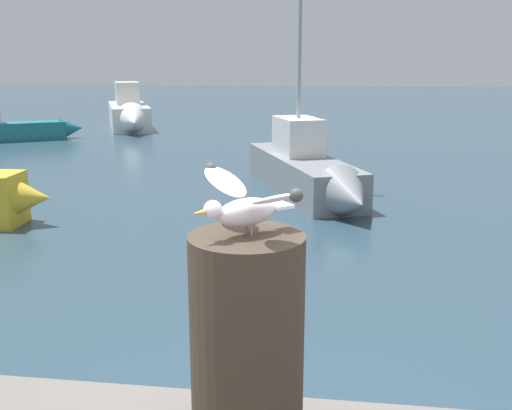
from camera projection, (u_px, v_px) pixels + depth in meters
The scene contains 5 objects.
mooring_post at pixel (247, 340), 2.18m from camera, with size 0.42×0.42×0.81m, color #382D23.
seagull at pixel (245, 203), 2.05m from camera, with size 0.46×0.52×0.22m.
boat_white at pixel (129, 114), 22.34m from camera, with size 3.26×5.39×1.86m.
boat_teal at pixel (14, 129), 19.13m from camera, with size 4.08×2.88×1.31m.
boat_grey at pixel (309, 171), 11.36m from camera, with size 2.84×5.01×4.93m.
Camera 1 is at (0.32, -2.27, 2.55)m, focal length 41.42 mm.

